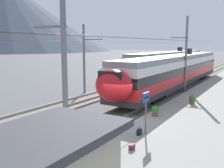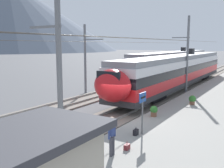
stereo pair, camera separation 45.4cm
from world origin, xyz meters
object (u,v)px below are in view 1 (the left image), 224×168
(catenary_mast_west, at_px, (63,74))
(handbag_beside_passenger, at_px, (132,147))
(platform_sign, at_px, (146,104))
(potted_plant_by_shelter, at_px, (192,99))
(passenger_walking, at_px, (118,134))
(potted_plant_platform_edge, at_px, (155,110))
(handbag_near_sign, at_px, (139,132))
(train_far_track, at_px, (171,61))
(train_near_platform, at_px, (176,70))
(catenary_mast_mid, at_px, (185,54))
(catenary_mast_far_side, at_px, (85,57))

(catenary_mast_west, xyz_separation_m, handbag_beside_passenger, (1.68, -2.48, -3.31))
(platform_sign, bearing_deg, potted_plant_by_shelter, -2.76)
(passenger_walking, relative_size, potted_plant_platform_edge, 2.40)
(handbag_near_sign, bearing_deg, train_far_track, 15.80)
(passenger_walking, bearing_deg, catenary_mast_west, 109.15)
(handbag_near_sign, xyz_separation_m, potted_plant_by_shelter, (8.46, -0.58, 0.25))
(train_near_platform, distance_m, passenger_walking, 20.00)
(catenary_mast_mid, bearing_deg, potted_plant_by_shelter, -158.72)
(potted_plant_platform_edge, bearing_deg, train_near_platform, 11.80)
(potted_plant_platform_edge, bearing_deg, train_far_track, 16.67)
(catenary_mast_west, bearing_deg, catenary_mast_mid, -0.03)
(catenary_mast_west, height_order, catenary_mast_mid, catenary_mast_mid)
(train_far_track, distance_m, platform_sign, 31.68)
(catenary_mast_far_side, relative_size, passenger_walking, 27.74)
(train_near_platform, xyz_separation_m, catenary_mast_mid, (-1.92, -1.41, 1.87))
(handbag_beside_passenger, bearing_deg, catenary_mast_west, 124.13)
(catenary_mast_far_side, bearing_deg, platform_sign, -130.25)
(handbag_beside_passenger, xyz_separation_m, potted_plant_by_shelter, (10.31, -0.07, 0.29))
(potted_plant_by_shelter, bearing_deg, potted_plant_platform_edge, 165.60)
(catenary_mast_west, distance_m, platform_sign, 4.79)
(train_near_platform, height_order, potted_plant_by_shelter, train_near_platform)
(platform_sign, bearing_deg, handbag_near_sign, 150.83)
(catenary_mast_west, relative_size, passenger_walking, 27.74)
(potted_plant_platform_edge, relative_size, potted_plant_by_shelter, 0.96)
(train_far_track, relative_size, passenger_walking, 18.84)
(catenary_mast_mid, xyz_separation_m, platform_sign, (-14.63, -2.15, -2.09))
(train_far_track, distance_m, catenary_mast_west, 34.97)
(catenary_mast_mid, xyz_separation_m, passenger_walking, (-17.73, -2.24, -2.77))
(train_far_track, relative_size, handbag_near_sign, 73.10)
(platform_sign, distance_m, potted_plant_by_shelter, 8.21)
(catenary_mast_west, relative_size, potted_plant_by_shelter, 63.85)
(catenary_mast_far_side, height_order, potted_plant_platform_edge, catenary_mast_far_side)
(train_near_platform, distance_m, platform_sign, 16.94)
(train_near_platform, xyz_separation_m, catenary_mast_west, (-20.43, -1.40, 1.58))
(platform_sign, xyz_separation_m, passenger_walking, (-3.09, -0.09, -0.68))
(catenary_mast_mid, distance_m, platform_sign, 14.94)
(handbag_near_sign, bearing_deg, train_near_platform, 11.27)
(catenary_mast_far_side, relative_size, handbag_near_sign, 107.61)
(train_far_track, xyz_separation_m, catenary_mast_mid, (-15.77, -6.75, 1.87))
(catenary_mast_mid, distance_m, potted_plant_by_shelter, 7.74)
(handbag_beside_passenger, bearing_deg, handbag_near_sign, 15.44)
(catenary_mast_west, distance_m, potted_plant_platform_edge, 8.01)
(catenary_mast_west, height_order, platform_sign, catenary_mast_west)
(train_near_platform, xyz_separation_m, potted_plant_platform_edge, (-13.14, -2.75, -1.46))
(catenary_mast_west, bearing_deg, handbag_near_sign, -29.13)
(catenary_mast_mid, xyz_separation_m, handbag_near_sign, (-14.98, -1.96, -3.56))
(catenary_mast_west, height_order, handbag_beside_passenger, catenary_mast_west)
(train_far_track, relative_size, catenary_mast_west, 0.68)
(handbag_beside_passenger, bearing_deg, train_near_platform, 11.68)
(train_far_track, xyz_separation_m, potted_plant_by_shelter, (-22.29, -9.29, -1.44))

